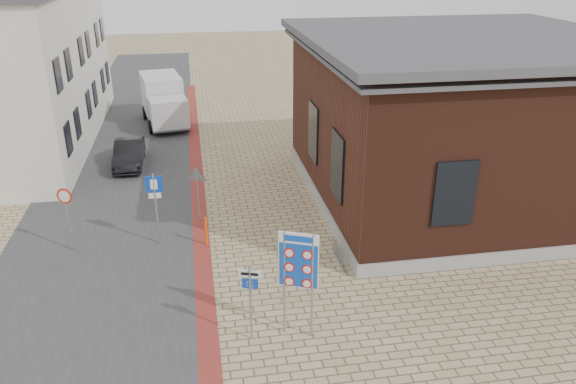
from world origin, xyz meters
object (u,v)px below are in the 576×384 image
object	(u,v)px
essen_sign	(250,291)
parking_sign	(155,196)
bollard	(206,232)
sedan	(129,154)
border_sign	(298,262)
box_truck	(164,100)

from	to	relation	value
essen_sign	parking_sign	size ratio (longest dim) A/B	0.86
parking_sign	bollard	size ratio (longest dim) A/B	2.47
essen_sign	bollard	distance (m)	5.75
sedan	parking_sign	bearing A→B (deg)	-78.52
bollard	border_sign	bearing A→B (deg)	-67.57
essen_sign	border_sign	bearing A→B (deg)	18.49
essen_sign	bollard	bearing A→B (deg)	118.67
sedan	border_sign	distance (m)	15.57
box_truck	parking_sign	bearing A→B (deg)	-98.52
box_truck	bollard	distance (m)	15.97
essen_sign	box_truck	bearing A→B (deg)	116.11
box_truck	border_sign	xyz separation A→B (m)	(4.17, -21.41, 0.83)
parking_sign	bollard	bearing A→B (deg)	-12.04
sedan	box_truck	xyz separation A→B (m)	(1.55, 7.02, 0.85)
border_sign	parking_sign	size ratio (longest dim) A/B	1.17
border_sign	essen_sign	distance (m)	1.50
sedan	essen_sign	xyz separation A→B (m)	(4.41, -14.39, 0.93)
border_sign	essen_sign	size ratio (longest dim) A/B	1.35
sedan	parking_sign	world-z (taller)	parking_sign
essen_sign	parking_sign	xyz separation A→B (m)	(-2.70, 6.00, 0.33)
sedan	parking_sign	size ratio (longest dim) A/B	1.38
box_truck	sedan	bearing A→B (deg)	-111.58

